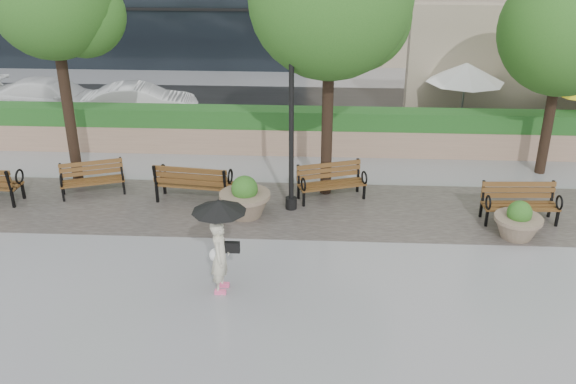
{
  "coord_description": "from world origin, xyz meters",
  "views": [
    {
      "loc": [
        1.68,
        -11.28,
        6.96
      ],
      "look_at": [
        0.99,
        1.6,
        1.1
      ],
      "focal_mm": 40.0,
      "sensor_mm": 36.0,
      "label": 1
    }
  ],
  "objects_px": {
    "bench_3": "(331,189)",
    "lamppost": "(291,137)",
    "bench_4": "(519,211)",
    "bench_2": "(194,190)",
    "pedestrian": "(220,237)",
    "bench_1": "(93,186)",
    "planter_right": "(518,224)",
    "car_right": "(140,103)",
    "car_left": "(54,98)",
    "planter_left": "(245,201)"
  },
  "relations": [
    {
      "from": "bench_4",
      "to": "lamppost",
      "type": "distance_m",
      "value": 5.67
    },
    {
      "from": "bench_2",
      "to": "planter_right",
      "type": "relative_size",
      "value": 1.84
    },
    {
      "from": "planter_right",
      "to": "lamppost",
      "type": "xyz_separation_m",
      "value": [
        -5.17,
        1.21,
        1.54
      ]
    },
    {
      "from": "bench_3",
      "to": "car_right",
      "type": "distance_m",
      "value": 8.96
    },
    {
      "from": "bench_2",
      "to": "car_left",
      "type": "bearing_deg",
      "value": -40.2
    },
    {
      "from": "bench_4",
      "to": "planter_left",
      "type": "xyz_separation_m",
      "value": [
        -6.51,
        -0.03,
        0.13
      ]
    },
    {
      "from": "car_right",
      "to": "pedestrian",
      "type": "bearing_deg",
      "value": -164.74
    },
    {
      "from": "bench_4",
      "to": "car_right",
      "type": "relative_size",
      "value": 0.46
    },
    {
      "from": "car_right",
      "to": "pedestrian",
      "type": "distance_m",
      "value": 11.34
    },
    {
      "from": "planter_right",
      "to": "bench_3",
      "type": "bearing_deg",
      "value": 156.23
    },
    {
      "from": "car_right",
      "to": "planter_left",
      "type": "bearing_deg",
      "value": -155.72
    },
    {
      "from": "bench_2",
      "to": "pedestrian",
      "type": "distance_m",
      "value": 4.31
    },
    {
      "from": "bench_1",
      "to": "bench_3",
      "type": "distance_m",
      "value": 6.15
    },
    {
      "from": "lamppost",
      "to": "bench_1",
      "type": "bearing_deg",
      "value": 173.65
    },
    {
      "from": "bench_3",
      "to": "car_left",
      "type": "height_order",
      "value": "car_left"
    },
    {
      "from": "bench_3",
      "to": "car_left",
      "type": "relative_size",
      "value": 0.4
    },
    {
      "from": "bench_1",
      "to": "car_left",
      "type": "distance_m",
      "value": 7.45
    },
    {
      "from": "bench_2",
      "to": "bench_3",
      "type": "relative_size",
      "value": 1.09
    },
    {
      "from": "bench_2",
      "to": "car_right",
      "type": "bearing_deg",
      "value": -57.3
    },
    {
      "from": "planter_right",
      "to": "bench_1",
      "type": "bearing_deg",
      "value": 170.18
    },
    {
      "from": "bench_4",
      "to": "pedestrian",
      "type": "height_order",
      "value": "pedestrian"
    },
    {
      "from": "bench_1",
      "to": "planter_right",
      "type": "xyz_separation_m",
      "value": [
        10.33,
        -1.79,
        0.1
      ]
    },
    {
      "from": "lamppost",
      "to": "car_left",
      "type": "relative_size",
      "value": 0.94
    },
    {
      "from": "planter_left",
      "to": "pedestrian",
      "type": "relative_size",
      "value": 0.64
    },
    {
      "from": "bench_3",
      "to": "planter_right",
      "type": "bearing_deg",
      "value": -42.25
    },
    {
      "from": "bench_1",
      "to": "pedestrian",
      "type": "relative_size",
      "value": 0.89
    },
    {
      "from": "car_right",
      "to": "bench_4",
      "type": "bearing_deg",
      "value": -130.62
    },
    {
      "from": "pedestrian",
      "to": "planter_right",
      "type": "bearing_deg",
      "value": -62.47
    },
    {
      "from": "car_right",
      "to": "planter_right",
      "type": "bearing_deg",
      "value": -134.07
    },
    {
      "from": "lamppost",
      "to": "car_right",
      "type": "distance_m",
      "value": 8.83
    },
    {
      "from": "bench_2",
      "to": "bench_1",
      "type": "bearing_deg",
      "value": 1.89
    },
    {
      "from": "bench_1",
      "to": "planter_right",
      "type": "distance_m",
      "value": 10.48
    },
    {
      "from": "planter_left",
      "to": "pedestrian",
      "type": "distance_m",
      "value": 3.34
    },
    {
      "from": "bench_3",
      "to": "lamppost",
      "type": "bearing_deg",
      "value": -166.16
    },
    {
      "from": "car_right",
      "to": "lamppost",
      "type": "bearing_deg",
      "value": -148.07
    },
    {
      "from": "planter_right",
      "to": "car_left",
      "type": "bearing_deg",
      "value": 149.05
    },
    {
      "from": "bench_1",
      "to": "pedestrian",
      "type": "xyz_separation_m",
      "value": [
        3.99,
        -4.27,
        0.91
      ]
    },
    {
      "from": "car_right",
      "to": "bench_2",
      "type": "bearing_deg",
      "value": -161.96
    },
    {
      "from": "bench_4",
      "to": "lamppost",
      "type": "relative_size",
      "value": 0.41
    },
    {
      "from": "planter_left",
      "to": "bench_3",
      "type": "bearing_deg",
      "value": 27.23
    },
    {
      "from": "bench_4",
      "to": "car_right",
      "type": "bearing_deg",
      "value": 143.9
    },
    {
      "from": "bench_3",
      "to": "lamppost",
      "type": "height_order",
      "value": "lamppost"
    },
    {
      "from": "bench_4",
      "to": "lamppost",
      "type": "height_order",
      "value": "lamppost"
    },
    {
      "from": "planter_left",
      "to": "planter_right",
      "type": "relative_size",
      "value": 1.15
    },
    {
      "from": "bench_2",
      "to": "pedestrian",
      "type": "bearing_deg",
      "value": 115.22
    },
    {
      "from": "car_right",
      "to": "pedestrian",
      "type": "xyz_separation_m",
      "value": [
        4.36,
        -10.45,
        0.53
      ]
    },
    {
      "from": "bench_3",
      "to": "bench_4",
      "type": "height_order",
      "value": "bench_4"
    },
    {
      "from": "lamppost",
      "to": "pedestrian",
      "type": "xyz_separation_m",
      "value": [
        -1.17,
        -3.69,
        -0.73
      ]
    },
    {
      "from": "bench_4",
      "to": "lamppost",
      "type": "bearing_deg",
      "value": 172.72
    },
    {
      "from": "car_left",
      "to": "pedestrian",
      "type": "relative_size",
      "value": 2.38
    }
  ]
}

